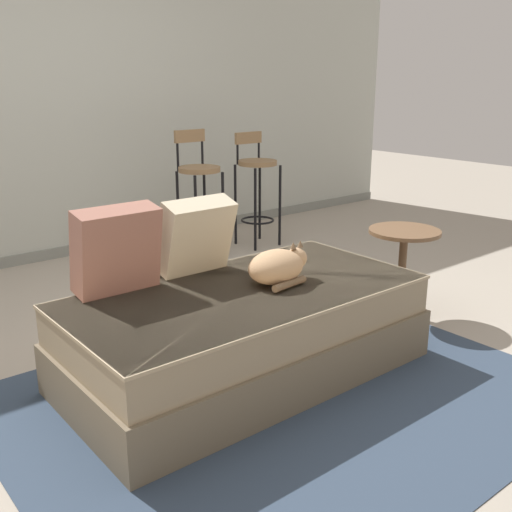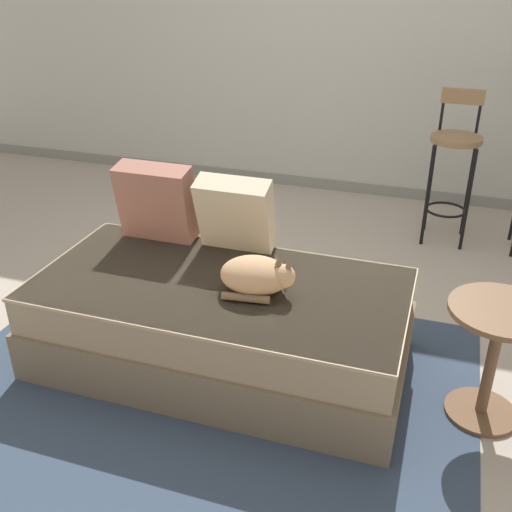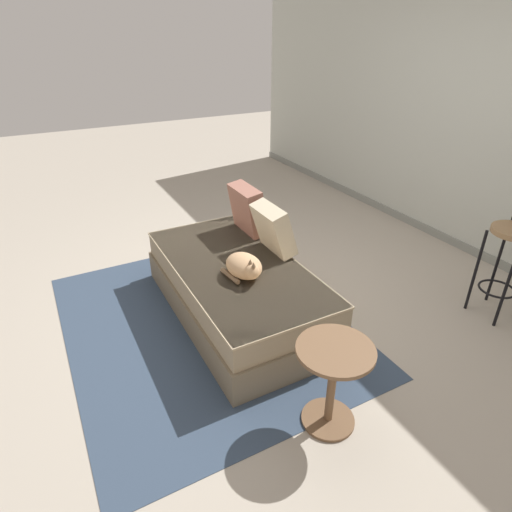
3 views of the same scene
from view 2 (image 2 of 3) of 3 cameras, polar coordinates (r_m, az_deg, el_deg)
The scene contains 10 objects.
ground_plane at distance 3.42m, azimuth -0.81°, elevation -6.09°, with size 16.00×16.00×0.00m, color #A89E8E.
wall_back_panel at distance 5.07m, azimuth 7.98°, elevation 20.41°, with size 8.00×0.10×2.60m, color #B7BCB2.
wall_baseboard_trim at distance 5.31m, azimuth 7.00°, elevation 6.79°, with size 8.00×0.02×0.09m, color gray.
area_rug at distance 2.89m, azimuth -5.46°, elevation -13.22°, with size 2.51×2.03×0.01m, color #334256.
couch at distance 2.98m, azimuth -3.37°, elevation -6.34°, with size 1.81×0.93×0.46m.
throw_pillow_corner at distance 3.26m, azimuth -9.45°, elevation 5.10°, with size 0.41×0.21×0.43m.
throw_pillow_middle at distance 3.09m, azimuth -1.92°, elevation 4.06°, with size 0.39×0.25×0.41m.
cat at distance 2.74m, azimuth 0.11°, elevation -1.87°, with size 0.37×0.28×0.20m.
bar_stool_near_window at distance 4.36m, azimuth 18.32°, elevation 8.95°, with size 0.34×0.34×1.05m.
side_table at distance 2.77m, azimuth 21.77°, elevation -8.09°, with size 0.44×0.44×0.56m.
Camera 2 is at (0.94, -2.70, 1.87)m, focal length 42.00 mm.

